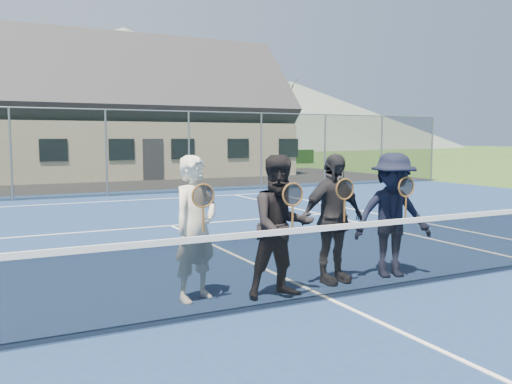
% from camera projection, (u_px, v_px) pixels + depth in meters
% --- Properties ---
extents(ground, '(220.00, 220.00, 0.00)m').
position_uv_depth(ground, '(78.00, 183.00, 24.52)').
color(ground, '#2D4E1B').
rests_on(ground, ground).
extents(court_surface, '(30.00, 30.00, 0.02)m').
position_uv_depth(court_surface, '(330.00, 300.00, 6.75)').
color(court_surface, navy).
rests_on(court_surface, ground).
extents(hedge_row, '(40.00, 1.20, 1.10)m').
position_uv_depth(hedge_row, '(49.00, 161.00, 35.13)').
color(hedge_row, black).
rests_on(hedge_row, ground).
extents(hill_centre, '(120.00, 120.00, 22.00)m').
position_uv_depth(hill_centre, '(125.00, 89.00, 99.03)').
color(hill_centre, '#586A5F').
rests_on(hill_centre, ground).
extents(hill_east, '(90.00, 90.00, 14.00)m').
position_uv_depth(hill_east, '(290.00, 115.00, 115.10)').
color(hill_east, '#506056').
rests_on(hill_east, ground).
extents(court_markings, '(11.03, 23.83, 0.01)m').
position_uv_depth(court_markings, '(330.00, 299.00, 6.75)').
color(court_markings, white).
rests_on(court_markings, court_surface).
extents(tennis_net, '(11.68, 0.08, 1.10)m').
position_uv_depth(tennis_net, '(331.00, 259.00, 6.70)').
color(tennis_net, slate).
rests_on(tennis_net, ground).
extents(perimeter_fence, '(30.07, 0.07, 3.02)m').
position_uv_depth(perimeter_fence, '(106.00, 153.00, 18.60)').
color(perimeter_fence, slate).
rests_on(perimeter_fence, ground).
extents(clubhouse, '(15.60, 8.20, 7.70)m').
position_uv_depth(clubhouse, '(140.00, 102.00, 29.47)').
color(clubhouse, beige).
rests_on(clubhouse, ground).
extents(tree_c, '(3.20, 3.20, 7.77)m').
position_uv_depth(tree_c, '(76.00, 82.00, 36.40)').
color(tree_c, '#3C2315').
rests_on(tree_c, ground).
extents(tree_d, '(3.20, 3.20, 7.77)m').
position_uv_depth(tree_d, '(214.00, 88.00, 40.87)').
color(tree_d, '#372314').
rests_on(tree_d, ground).
extents(tree_e, '(3.20, 3.20, 7.77)m').
position_uv_depth(tree_e, '(283.00, 91.00, 43.56)').
color(tree_e, '#351E13').
rests_on(tree_e, ground).
extents(player_a, '(0.77, 0.65, 1.80)m').
position_uv_depth(player_a, '(195.00, 228.00, 6.67)').
color(player_a, silver).
rests_on(player_a, court_surface).
extents(player_b, '(0.93, 0.75, 1.80)m').
position_uv_depth(player_b, '(282.00, 226.00, 6.81)').
color(player_b, black).
rests_on(player_b, court_surface).
extents(player_c, '(1.09, 0.55, 1.80)m').
position_uv_depth(player_c, '(333.00, 218.00, 7.48)').
color(player_c, black).
rests_on(player_c, court_surface).
extents(player_d, '(1.30, 0.96, 1.80)m').
position_uv_depth(player_d, '(392.00, 215.00, 7.81)').
color(player_d, black).
rests_on(player_d, court_surface).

